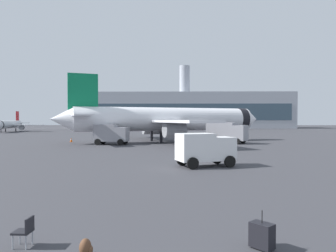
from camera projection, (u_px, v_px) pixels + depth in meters
The scene contains 12 objects.
airplane_at_gate at pixel (166, 119), 52.81m from camera, with size 34.36×31.49×10.50m.
airplane_taxiing at pixel (10, 125), 94.10m from camera, with size 19.05×21.00×6.19m.
service_truck at pixel (111, 134), 46.72m from camera, with size 5.05×3.06×2.90m.
fuel_truck at pixel (226, 132), 49.41m from camera, with size 6.37×5.17×3.20m.
cargo_van at pixel (205, 148), 25.08m from camera, with size 4.82×3.54×2.60m.
safety_cone_near at pixel (179, 138), 55.94m from camera, with size 0.44×0.44×0.79m.
safety_cone_mid at pixel (219, 145), 41.03m from camera, with size 0.44×0.44×0.83m.
safety_cone_far at pixel (71, 140), 52.24m from camera, with size 0.44×0.44×0.70m.
rolling_suitcase at pixel (262, 235), 9.15m from camera, with size 0.73×0.74×1.10m.
traveller_backpack at pixel (86, 248), 8.65m from camera, with size 0.36×0.40×0.48m.
gate_chair at pixel (25, 230), 9.29m from camera, with size 0.50×0.50×0.86m.
terminal_building at pixel (181, 111), 138.71m from camera, with size 90.69×22.96×26.64m.
Camera 1 is at (0.32, -2.46, 3.68)m, focal length 34.52 mm.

